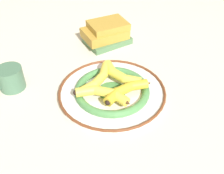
# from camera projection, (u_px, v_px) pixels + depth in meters

# --- Properties ---
(ground_plane) EXTENTS (2.80, 2.80, 0.00)m
(ground_plane) POSITION_uv_depth(u_px,v_px,m) (117.00, 103.00, 0.93)
(ground_plane) COLOR beige
(decorative_bowl) EXTENTS (0.39, 0.39, 0.04)m
(decorative_bowl) POSITION_uv_depth(u_px,v_px,m) (112.00, 91.00, 0.95)
(decorative_bowl) COLOR white
(decorative_bowl) RESTS_ON ground_plane
(banana_a) EXTENTS (0.06, 0.21, 0.03)m
(banana_a) POSITION_uv_depth(u_px,v_px,m) (97.00, 80.00, 0.95)
(banana_a) COLOR yellow
(banana_a) RESTS_ON decorative_bowl
(banana_b) EXTENTS (0.19, 0.09, 0.03)m
(banana_b) POSITION_uv_depth(u_px,v_px,m) (119.00, 74.00, 0.97)
(banana_b) COLOR yellow
(banana_b) RESTS_ON decorative_bowl
(banana_c) EXTENTS (0.11, 0.18, 0.03)m
(banana_c) POSITION_uv_depth(u_px,v_px,m) (126.00, 90.00, 0.90)
(banana_c) COLOR gold
(banana_c) RESTS_ON decorative_bowl
(banana_d) EXTENTS (0.20, 0.09, 0.03)m
(banana_d) POSITION_uv_depth(u_px,v_px,m) (104.00, 94.00, 0.89)
(banana_d) COLOR yellow
(banana_d) RESTS_ON decorative_bowl
(book_stack) EXTENTS (0.23, 0.24, 0.10)m
(book_stack) POSITION_uv_depth(u_px,v_px,m) (107.00, 33.00, 1.22)
(book_stack) COLOR #4C754C
(book_stack) RESTS_ON ground_plane
(coffee_mug) EXTENTS (0.09, 0.14, 0.09)m
(coffee_mug) POSITION_uv_depth(u_px,v_px,m) (10.00, 78.00, 0.96)
(coffee_mug) COLOR #477056
(coffee_mug) RESTS_ON ground_plane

